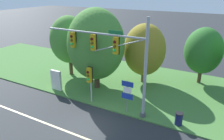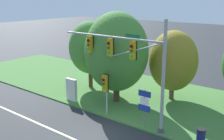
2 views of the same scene
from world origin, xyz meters
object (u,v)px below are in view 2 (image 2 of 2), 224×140
traffic_signal_mast (128,58)px  info_kiosk (72,90)px  tree_behind_signpost (173,61)px  pedestrian_signal_near_kerb (105,86)px  tree_nearest_road (90,48)px  route_sign_post (144,104)px  tree_left_of_mast (117,52)px  trash_bin (201,136)px

traffic_signal_mast → info_kiosk: (-6.15, 0.41, -3.65)m
tree_behind_signpost → info_kiosk: size_ratio=3.12×
pedestrian_signal_near_kerb → tree_nearest_road: bearing=142.1°
tree_nearest_road → tree_behind_signpost: (7.71, 1.92, -0.53)m
traffic_signal_mast → tree_behind_signpost: bearing=87.3°
route_sign_post → tree_nearest_road: 9.93m
tree_nearest_road → tree_left_of_mast: bearing=-18.8°
info_kiosk → tree_left_of_mast: bearing=36.5°
info_kiosk → trash_bin: 11.38m
tree_left_of_mast → tree_behind_signpost: bearing=45.3°
tree_behind_signpost → trash_bin: bearing=-49.7°
pedestrian_signal_near_kerb → route_sign_post: size_ratio=1.20×
tree_left_of_mast → info_kiosk: size_ratio=3.94×
route_sign_post → trash_bin: route_sign_post is taller
traffic_signal_mast → pedestrian_signal_near_kerb: bearing=-177.6°
pedestrian_signal_near_kerb → tree_left_of_mast: 3.55m
trash_bin → tree_left_of_mast: bearing=163.8°
traffic_signal_mast → pedestrian_signal_near_kerb: size_ratio=2.77×
tree_left_of_mast → info_kiosk: bearing=-143.5°
traffic_signal_mast → tree_nearest_road: bearing=150.8°
trash_bin → tree_nearest_road: bearing=162.9°
info_kiosk → tree_behind_signpost: bearing=41.4°
tree_behind_signpost → info_kiosk: (-6.43, -5.66, -2.42)m
tree_behind_signpost → trash_bin: 8.16m
info_kiosk → tree_nearest_road: bearing=109.0°
tree_nearest_road → trash_bin: 13.67m
pedestrian_signal_near_kerb → tree_behind_signpost: (2.27, 6.16, 1.09)m
pedestrian_signal_near_kerb → trash_bin: pedestrian_signal_near_kerb is taller
pedestrian_signal_near_kerb → tree_nearest_road: tree_nearest_road is taller
pedestrian_signal_near_kerb → tree_left_of_mast: size_ratio=0.42×
pedestrian_signal_near_kerb → info_kiosk: (-4.16, 0.50, -1.33)m
traffic_signal_mast → trash_bin: 6.66m
trash_bin → pedestrian_signal_near_kerb: bearing=-177.3°
tree_behind_signpost → trash_bin: (4.94, -5.82, -2.89)m
route_sign_post → tree_left_of_mast: 5.75m
pedestrian_signal_near_kerb → route_sign_post: bearing=2.1°
route_sign_post → tree_behind_signpost: size_ratio=0.44×
traffic_signal_mast → info_kiosk: size_ratio=4.58×
info_kiosk → route_sign_post: bearing=-2.9°
pedestrian_signal_near_kerb → info_kiosk: pedestrian_signal_near_kerb is taller
trash_bin → traffic_signal_mast: bearing=-177.1°
tree_nearest_road → info_kiosk: bearing=-71.0°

